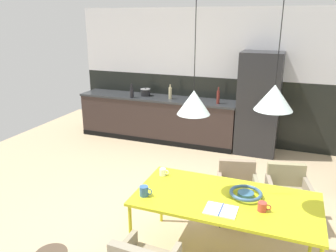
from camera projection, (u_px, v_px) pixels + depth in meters
name	position (u px, v px, depth m)	size (l,w,h in m)	color
ground_plane	(171.00, 231.00, 3.99)	(8.69, 8.69, 0.00)	tan
back_wall_splashback_dark	(227.00, 111.00, 6.70)	(6.34, 0.12, 1.32)	black
back_wall_panel_upper	(231.00, 43.00, 6.29)	(6.34, 0.12, 1.32)	silver
kitchen_counter	(157.00, 118.00, 6.92)	(3.29, 0.63, 0.90)	#322623
refrigerator_column	(259.00, 104.00, 6.08)	(0.73, 0.60, 1.88)	#232326
dining_table	(226.00, 202.00, 3.33)	(1.81, 0.90, 0.73)	gold
armchair_facing_counter	(237.00, 183.00, 4.15)	(0.58, 0.57, 0.73)	gray
armchair_by_stool	(287.00, 187.00, 4.03)	(0.57, 0.56, 0.74)	gray
fruit_bowl	(246.00, 193.00, 3.33)	(0.33, 0.33, 0.06)	#33607F
open_book	(221.00, 210.00, 3.10)	(0.30, 0.23, 0.02)	white
mug_white_ceramic	(263.00, 207.00, 3.08)	(0.13, 0.08, 0.09)	#B23D33
mug_glass_clear	(163.00, 172.00, 3.78)	(0.11, 0.07, 0.08)	white
mug_short_terracotta	(144.00, 191.00, 3.34)	(0.14, 0.09, 0.10)	#335B93
cooking_pot	(145.00, 92.00, 6.87)	(0.20, 0.20, 0.17)	black
bottle_wine_green	(132.00, 92.00, 6.69)	(0.08, 0.08, 0.28)	black
bottle_oil_tall	(218.00, 97.00, 6.22)	(0.06, 0.06, 0.31)	maroon
bottle_vinegar_dark	(170.00, 93.00, 6.59)	(0.07, 0.07, 0.29)	tan
pendant_lamp_over_table_near	(194.00, 102.00, 3.16)	(0.32, 0.32, 1.03)	black
pendant_lamp_over_table_far	(274.00, 97.00, 2.83)	(0.33, 0.33, 0.91)	black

